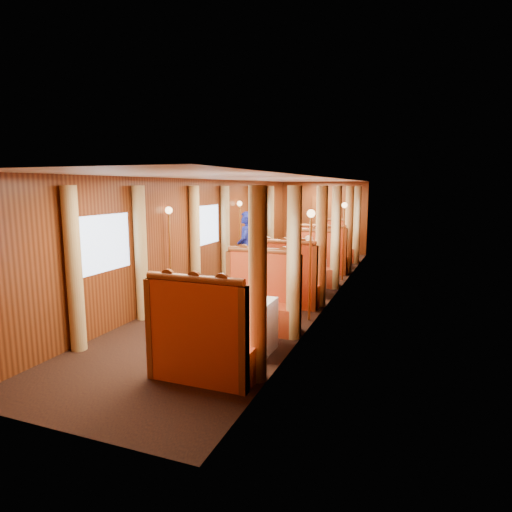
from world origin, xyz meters
The scene contains 49 objects.
floor centered at (0.00, 0.00, 0.00)m, with size 3.00×12.00×0.01m, color black, non-canonical shape.
ceiling centered at (0.00, 0.00, 2.50)m, with size 3.00×12.00×0.01m, color silver, non-canonical shape.
wall_far centered at (0.00, 6.00, 1.25)m, with size 3.00×2.50×0.01m, color brown, non-canonical shape.
wall_near centered at (0.00, -6.00, 1.25)m, with size 3.00×2.50×0.01m, color brown, non-canonical shape.
wall_left centered at (-1.50, 0.00, 1.25)m, with size 12.00×2.50×0.01m, color brown, non-canonical shape.
wall_right centered at (1.50, 0.00, 1.25)m, with size 12.00×2.50×0.01m, color brown, non-canonical shape.
doorway_far centered at (0.00, 5.97, 1.00)m, with size 0.80×0.04×2.00m, color brown.
table_near centered at (0.75, -3.50, 0.38)m, with size 1.05×0.72×0.75m, color white.
banquette_near_fwd centered at (0.75, -4.51, 0.42)m, with size 1.30×0.55×1.34m.
banquette_near_aft centered at (0.75, -2.49, 0.42)m, with size 1.30×0.55×1.34m.
table_mid centered at (0.75, 0.00, 0.38)m, with size 1.05×0.72×0.75m, color white.
banquette_mid_fwd centered at (0.75, -1.01, 0.42)m, with size 1.30×0.55×1.34m.
banquette_mid_aft centered at (0.75, 1.01, 0.42)m, with size 1.30×0.55×1.34m.
table_far centered at (0.75, 3.50, 0.38)m, with size 1.05×0.72×0.75m, color white.
banquette_far_fwd centered at (0.75, 2.49, 0.42)m, with size 1.30×0.55×1.34m.
banquette_far_aft centered at (0.75, 4.51, 0.42)m, with size 1.30×0.55×1.34m.
tea_tray centered at (0.64, -3.52, 0.76)m, with size 0.34×0.26×0.01m, color silver.
teapot_left centered at (0.57, -3.60, 0.82)m, with size 0.18×0.14×0.15m, color silver, non-canonical shape.
teapot_right centered at (0.71, -3.61, 0.81)m, with size 0.14×0.10×0.11m, color silver, non-canonical shape.
teapot_back centered at (0.64, -3.44, 0.81)m, with size 0.15×0.11×0.12m, color silver, non-canonical shape.
fruit_plate centered at (1.03, -3.64, 0.77)m, with size 0.21×0.21×0.05m.
cup_inboard centered at (0.33, -3.40, 0.86)m, with size 0.08×0.08×0.26m.
cup_outboard centered at (0.46, -3.28, 0.86)m, with size 0.08×0.08×0.26m.
rose_vase_mid centered at (0.74, -0.03, 0.93)m, with size 0.06×0.06×0.36m.
rose_vase_far centered at (0.79, 3.53, 0.93)m, with size 0.06×0.06×0.36m.
window_left_near centered at (-1.49, -3.50, 1.45)m, with size 1.20×0.90×0.01m, color #95ADCF, non-canonical shape.
curtain_left_near_a centered at (-1.38, -4.28, 1.18)m, with size 0.22×0.22×2.35m, color tan.
curtain_left_near_b centered at (-1.38, -2.72, 1.18)m, with size 0.22×0.22×2.35m, color tan.
window_right_near centered at (1.49, -3.50, 1.45)m, with size 1.20×0.90×0.01m, color #95ADCF, non-canonical shape.
curtain_right_near_a centered at (1.38, -4.28, 1.18)m, with size 0.22×0.22×2.35m, color tan.
curtain_right_near_b centered at (1.38, -2.72, 1.18)m, with size 0.22×0.22×2.35m, color tan.
window_left_mid centered at (-1.49, 0.00, 1.45)m, with size 1.20×0.90×0.01m, color #95ADCF, non-canonical shape.
curtain_left_mid_a centered at (-1.38, -0.78, 1.18)m, with size 0.22×0.22×2.35m, color tan.
curtain_left_mid_b centered at (-1.38, 0.78, 1.18)m, with size 0.22×0.22×2.35m, color tan.
window_right_mid centered at (1.49, 0.00, 1.45)m, with size 1.20×0.90×0.01m, color #95ADCF, non-canonical shape.
curtain_right_mid_a centered at (1.38, -0.78, 1.18)m, with size 0.22×0.22×2.35m, color tan.
curtain_right_mid_b centered at (1.38, 0.78, 1.18)m, with size 0.22×0.22×2.35m, color tan.
window_left_far centered at (-1.49, 3.50, 1.45)m, with size 1.20×0.90×0.01m, color #95ADCF, non-canonical shape.
curtain_left_far_a centered at (-1.38, 2.72, 1.18)m, with size 0.22×0.22×2.35m, color tan.
curtain_left_far_b centered at (-1.38, 4.28, 1.18)m, with size 0.22×0.22×2.35m, color tan.
window_right_far centered at (1.49, 3.50, 1.45)m, with size 1.20×0.90×0.01m, color #95ADCF, non-canonical shape.
curtain_right_far_a centered at (1.38, 2.72, 1.18)m, with size 0.22×0.22×2.35m, color tan.
curtain_right_far_b centered at (1.38, 4.28, 1.18)m, with size 0.22×0.22×2.35m, color tan.
sconce_left_fore centered at (-1.40, -1.75, 1.38)m, with size 0.14×0.14×1.95m.
sconce_right_fore centered at (1.40, -1.75, 1.38)m, with size 0.14×0.14×1.95m.
sconce_left_aft centered at (-1.40, 1.75, 1.38)m, with size 0.14×0.14×1.95m.
sconce_right_aft centered at (1.40, 1.75, 1.38)m, with size 0.14×0.14×1.95m.
steward centered at (-0.76, 0.60, 0.87)m, with size 0.64×0.42×1.74m, color navy.
passenger centered at (0.75, 0.77, 0.74)m, with size 0.40×0.44×0.76m.
Camera 1 is at (3.10, -8.88, 2.33)m, focal length 30.00 mm.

